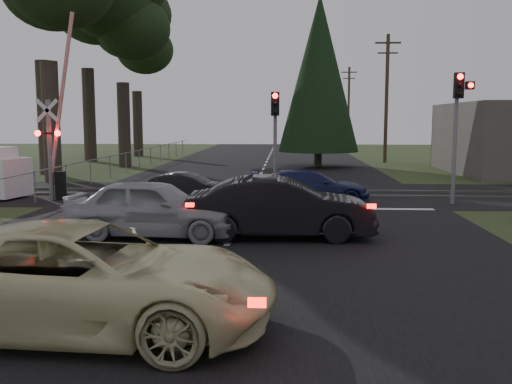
# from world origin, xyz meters

# --- Properties ---
(ground) EXTENTS (120.00, 120.00, 0.00)m
(ground) POSITION_xyz_m (0.00, 0.00, 0.00)
(ground) COLOR #303B1A
(ground) RESTS_ON ground
(road) EXTENTS (14.00, 100.00, 0.01)m
(road) POSITION_xyz_m (0.00, 10.00, 0.01)
(road) COLOR black
(road) RESTS_ON ground
(rail_corridor) EXTENTS (120.00, 8.00, 0.01)m
(rail_corridor) POSITION_xyz_m (0.00, 12.00, 0.01)
(rail_corridor) COLOR black
(rail_corridor) RESTS_ON ground
(stop_line) EXTENTS (13.00, 0.35, 0.00)m
(stop_line) POSITION_xyz_m (0.00, 8.20, 0.01)
(stop_line) COLOR silver
(stop_line) RESTS_ON ground
(rail_near) EXTENTS (120.00, 0.12, 0.10)m
(rail_near) POSITION_xyz_m (0.00, 11.20, 0.05)
(rail_near) COLOR #59544C
(rail_near) RESTS_ON ground
(rail_far) EXTENTS (120.00, 0.12, 0.10)m
(rail_far) POSITION_xyz_m (0.00, 12.80, 0.05)
(rail_far) COLOR #59544C
(rail_far) RESTS_ON ground
(crossing_signal) EXTENTS (1.62, 0.38, 6.96)m
(crossing_signal) POSITION_xyz_m (-7.27, 9.79, 2.06)
(crossing_signal) COLOR slate
(crossing_signal) RESTS_ON ground
(traffic_signal_right) EXTENTS (0.68, 0.48, 4.70)m
(traffic_signal_right) POSITION_xyz_m (7.55, 9.47, 3.31)
(traffic_signal_right) COLOR slate
(traffic_signal_right) RESTS_ON ground
(traffic_signal_center) EXTENTS (0.32, 0.48, 4.10)m
(traffic_signal_center) POSITION_xyz_m (1.00, 10.68, 2.81)
(traffic_signal_center) COLOR slate
(traffic_signal_center) RESTS_ON ground
(utility_pole_mid) EXTENTS (1.80, 0.26, 9.00)m
(utility_pole_mid) POSITION_xyz_m (8.50, 30.00, 4.73)
(utility_pole_mid) COLOR #4C3D2D
(utility_pole_mid) RESTS_ON ground
(utility_pole_far) EXTENTS (1.80, 0.26, 9.00)m
(utility_pole_far) POSITION_xyz_m (8.50, 55.00, 4.73)
(utility_pole_far) COLOR #4C3D2D
(utility_pole_far) RESTS_ON ground
(euc_tree_c) EXTENTS (6.00, 6.00, 13.20)m
(euc_tree_c) POSITION_xyz_m (-9.00, 25.00, 9.51)
(euc_tree_c) COLOR #473D33
(euc_tree_c) RESTS_ON ground
(euc_tree_e) EXTENTS (6.00, 6.00, 13.20)m
(euc_tree_e) POSITION_xyz_m (-11.00, 36.00, 9.51)
(euc_tree_e) COLOR #473D33
(euc_tree_e) RESTS_ON ground
(conifer_tree) EXTENTS (5.20, 5.20, 11.00)m
(conifer_tree) POSITION_xyz_m (3.50, 26.00, 5.99)
(conifer_tree) COLOR #473D33
(conifer_tree) RESTS_ON ground
(fence_left) EXTENTS (0.10, 36.00, 1.20)m
(fence_left) POSITION_xyz_m (-7.80, 22.50, 0.00)
(fence_left) COLOR slate
(fence_left) RESTS_ON ground
(cream_coupe) EXTENTS (5.76, 2.89, 1.57)m
(cream_coupe) POSITION_xyz_m (-1.49, -3.46, 0.78)
(cream_coupe) COLOR beige
(cream_coupe) RESTS_ON ground
(dark_hatchback) EXTENTS (4.86, 1.88, 1.58)m
(dark_hatchback) POSITION_xyz_m (1.29, 3.25, 0.79)
(dark_hatchback) COLOR black
(dark_hatchback) RESTS_ON ground
(silver_car) EXTENTS (4.64, 2.17, 1.53)m
(silver_car) POSITION_xyz_m (-2.01, 3.14, 0.77)
(silver_car) COLOR #97999E
(silver_car) RESTS_ON ground
(blue_sedan) EXTENTS (4.44, 2.08, 1.25)m
(blue_sedan) POSITION_xyz_m (2.30, 9.30, 0.63)
(blue_sedan) COLOR #181C48
(blue_sedan) RESTS_ON ground
(dark_car_far) EXTENTS (3.59, 1.41, 1.16)m
(dark_car_far) POSITION_xyz_m (-2.07, 8.65, 0.58)
(dark_car_far) COLOR black
(dark_car_far) RESTS_ON ground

